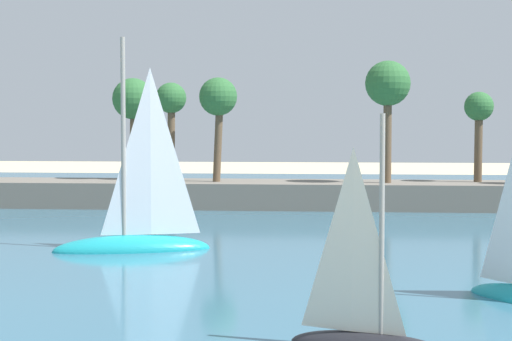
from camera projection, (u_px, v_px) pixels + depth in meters
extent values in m
cube|color=#386B84|center=(304.00, 215.00, 52.77)|extent=(220.00, 90.01, 0.06)
cube|color=slate|center=(306.00, 195.00, 57.70)|extent=(114.37, 6.00, 1.80)
cylinder|color=brown|center=(171.00, 139.00, 59.16)|extent=(0.59, 0.57, 5.75)
sphere|color=#2D6633|center=(171.00, 98.00, 59.00)|extent=(2.14, 2.14, 2.14)
cylinder|color=brown|center=(387.00, 133.00, 56.26)|extent=(0.57, 0.59, 6.61)
sphere|color=#2D6633|center=(388.00, 83.00, 56.08)|extent=(3.00, 3.00, 3.00)
cylinder|color=brown|center=(133.00, 139.00, 60.15)|extent=(0.60, 0.69, 5.74)
sphere|color=#2D6633|center=(133.00, 99.00, 60.00)|extent=(2.91, 2.91, 2.91)
cylinder|color=brown|center=(478.00, 144.00, 57.17)|extent=(0.56, 0.67, 5.12)
sphere|color=#2D6633|center=(479.00, 106.00, 57.04)|extent=(1.97, 1.97, 1.97)
cylinder|color=brown|center=(218.00, 139.00, 57.58)|extent=(0.76, 0.58, 5.80)
sphere|color=#2D6633|center=(218.00, 97.00, 57.43)|extent=(2.60, 2.60, 2.60)
cylinder|color=gray|center=(382.00, 224.00, 20.71)|extent=(0.13, 0.13, 5.41)
pyramid|color=silver|center=(353.00, 239.00, 21.04)|extent=(1.87, 0.79, 4.60)
ellipsoid|color=teal|center=(132.00, 250.00, 37.76)|extent=(7.30, 4.07, 1.40)
cylinder|color=gray|center=(123.00, 137.00, 37.42)|extent=(0.21, 0.21, 8.73)
pyramid|color=silver|center=(150.00, 151.00, 37.70)|extent=(3.07, 1.13, 7.42)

